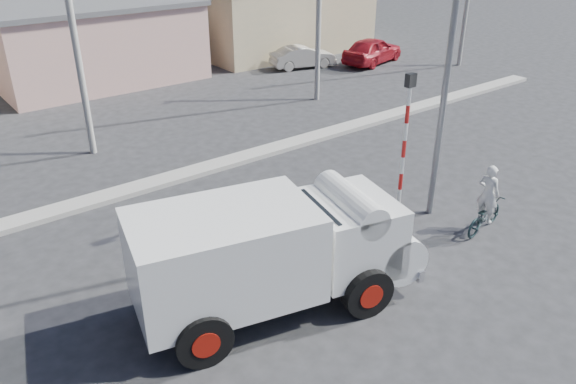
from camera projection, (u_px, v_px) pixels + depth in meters
ground_plane at (353, 283)px, 13.72m from camera, size 120.00×120.00×0.00m
median at (193, 172)px, 19.34m from camera, size 40.00×0.80×0.16m
truck at (278, 250)px, 12.31m from camera, size 6.78×3.74×2.65m
bicycle at (484, 215)px, 15.78m from camera, size 1.87×0.90×0.95m
cyclist at (486, 203)px, 15.61m from camera, size 0.50×0.68×1.71m
car_cream at (303, 57)px, 32.34m from camera, size 3.98×2.24×1.24m
car_red at (372, 50)px, 33.21m from camera, size 4.83×2.84×1.54m
traffic_pole at (405, 137)px, 15.37m from camera, size 0.28×0.18×4.36m
streetlight at (447, 47)px, 14.61m from camera, size 2.34×0.22×9.00m
building_row at (75, 41)px, 28.93m from camera, size 37.80×7.30×4.44m
utility_poles at (208, 26)px, 22.16m from camera, size 35.40×0.24×8.00m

